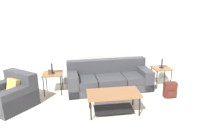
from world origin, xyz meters
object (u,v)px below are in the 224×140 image
at_px(table_lamp_left, 51,58).
at_px(table_lamp_right, 163,54).
at_px(armchair, 12,95).
at_px(coffee_table, 114,98).
at_px(side_table_left, 53,75).
at_px(couch, 109,79).
at_px(backpack, 170,90).
at_px(side_table_right, 161,70).

height_order(table_lamp_left, table_lamp_right, same).
relative_size(armchair, table_lamp_left, 2.45).
bearing_deg(table_lamp_right, coffee_table, -141.40).
bearing_deg(side_table_left, table_lamp_right, 0.00).
bearing_deg(armchair, couch, 15.93).
distance_m(side_table_left, backpack, 3.21).
xyz_separation_m(couch, backpack, (1.51, -0.86, -0.09)).
relative_size(coffee_table, side_table_right, 2.04).
height_order(armchair, table_lamp_left, table_lamp_left).
xyz_separation_m(coffee_table, backpack, (1.62, 0.54, -0.15)).
bearing_deg(side_table_left, armchair, -143.52).
bearing_deg(couch, table_lamp_left, -178.45).
xyz_separation_m(side_table_left, table_lamp_left, (-0.00, 0.00, 0.49)).
bearing_deg(side_table_left, coffee_table, -42.80).
xyz_separation_m(couch, table_lamp_right, (1.58, -0.04, 0.72)).
xyz_separation_m(side_table_right, table_lamp_right, (0.00, 0.00, 0.49)).
bearing_deg(side_table_right, side_table_left, 180.00).
distance_m(table_lamp_left, backpack, 3.29).
relative_size(side_table_right, backpack, 1.40).
distance_m(side_table_right, table_lamp_left, 3.20).
relative_size(couch, armchair, 1.81).
height_order(side_table_right, table_lamp_left, table_lamp_left).
relative_size(table_lamp_left, table_lamp_right, 1.00).
bearing_deg(coffee_table, armchair, 163.68).
distance_m(side_table_right, table_lamp_right, 0.49).
bearing_deg(table_lamp_left, side_table_left, -75.96).
height_order(couch, table_lamp_left, table_lamp_left).
relative_size(side_table_right, table_lamp_left, 1.06).
distance_m(couch, table_lamp_left, 1.73).
height_order(coffee_table, table_lamp_right, table_lamp_right).
bearing_deg(table_lamp_left, coffee_table, -42.80).
bearing_deg(table_lamp_left, backpack, -14.82).
height_order(table_lamp_left, backpack, table_lamp_left).
distance_m(armchair, coffee_table, 2.46).
relative_size(armchair, table_lamp_right, 2.45).
bearing_deg(armchair, table_lamp_left, 36.48).
bearing_deg(table_lamp_right, side_table_left, -180.00).
distance_m(coffee_table, backpack, 1.72).
height_order(armchair, side_table_right, armchair).
distance_m(coffee_table, side_table_left, 2.00).
height_order(side_table_left, backpack, side_table_left).
relative_size(side_table_left, table_lamp_left, 1.06).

